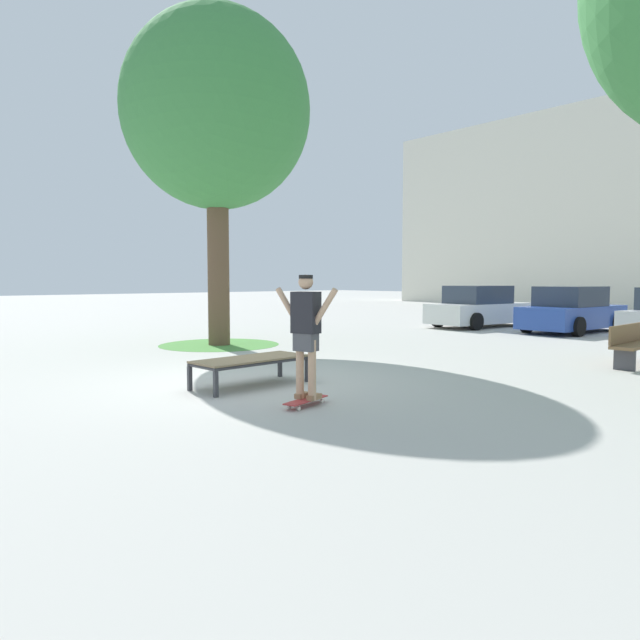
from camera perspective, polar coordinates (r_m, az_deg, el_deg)
name	(u,v)px	position (r m, az deg, el deg)	size (l,w,h in m)	color
ground_plane	(245,382)	(9.73, -7.47, -6.16)	(120.00, 120.00, 0.00)	#B7B5AD
skate_box	(251,361)	(9.32, -6.90, -4.03)	(0.86, 1.94, 0.46)	#38383D
skateboard	(306,400)	(7.86, -1.40, -8.00)	(0.40, 0.82, 0.09)	#B23333
skater	(306,328)	(7.72, -1.41, -0.76)	(0.99, 0.37, 1.69)	tan
tree_near_left	(216,111)	(15.87, -10.26, 19.74)	(4.82, 4.82, 8.60)	brown
grass_patch_near_left	(219,345)	(15.37, -9.98, -2.42)	(3.14, 3.14, 0.01)	#519342
car_white	(480,308)	(21.61, 15.60, 1.16)	(2.25, 4.36, 1.50)	silver
car_blue	(572,311)	(20.42, 23.77, 0.81)	(2.06, 4.27, 1.50)	#28479E
park_bench	(639,343)	(13.20, 29.14, -2.00)	(0.52, 2.41, 0.83)	brown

